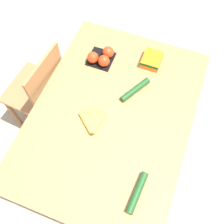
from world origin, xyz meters
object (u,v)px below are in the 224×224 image
Objects in this scene: cucumber_near at (137,193)px; cucumber_far at (135,90)px; tomato_pack at (102,57)px; carrot_bag at (152,59)px; chair at (40,91)px; banana_bunch at (92,122)px.

cucumber_near is 0.66m from cucumber_far.
tomato_pack reaches higher than carrot_bag.
cucumber_near is at bearing -168.12° from carrot_bag.
cucumber_far is at bearing 19.39° from cucumber_near.
tomato_pack reaches higher than cucumber_near.
tomato_pack is (0.25, -0.44, 0.32)m from chair.
chair is 4.02× the size of cucumber_far.
cucumber_near is at bearing 65.97° from chair.
banana_bunch is at bearing 151.04° from cucumber_far.
cucumber_near reaches higher than banana_bunch.
tomato_pack is at bearing 124.66° from chair.
chair is at bearing 68.37° from banana_bunch.
cucumber_near is (-0.31, -0.39, 0.00)m from banana_bunch.
chair is at bearing 119.73° from tomato_pack.
chair is 3.82× the size of cucumber_near.
cucumber_near is (-0.89, -0.19, -0.01)m from carrot_bag.
chair is 0.67m from banana_bunch.
carrot_bag is 0.63× the size of cucumber_near.
banana_bunch is 0.36m from cucumber_far.
banana_bunch is at bearing -165.04° from tomato_pack.
tomato_pack is (0.47, 0.13, 0.03)m from banana_bunch.
carrot_bag is at bearing -6.66° from cucumber_far.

